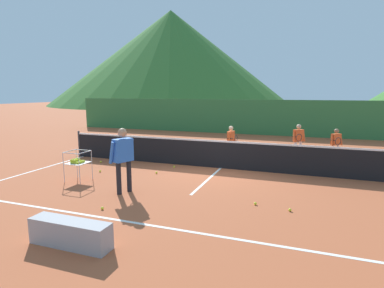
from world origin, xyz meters
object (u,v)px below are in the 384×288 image
student_0 (231,139)px  tennis_ball_5 (290,210)px  student_2 (336,141)px  ball_cart (77,161)px  tennis_net (221,154)px  student_1 (298,138)px  tennis_ball_2 (100,171)px  courtside_bench (70,233)px  tennis_ball_3 (255,204)px  tennis_ball_7 (174,167)px  tennis_ball_0 (156,173)px  tennis_ball_1 (102,208)px  tennis_ball_4 (101,162)px  instructor (123,154)px

student_0 → tennis_ball_5: size_ratio=19.27×
student_2 → ball_cart: student_2 is taller
tennis_net → student_1: 3.74m
tennis_ball_2 → courtside_bench: bearing=-59.2°
tennis_ball_3 → tennis_ball_7: size_ratio=1.00×
student_0 → student_2: (3.86, 1.09, -0.05)m
ball_cart → tennis_ball_0: ball_cart is taller
student_0 → tennis_ball_5: student_0 is taller
tennis_ball_1 → tennis_ball_3: size_ratio=1.00×
student_2 → student_1: bearing=176.8°
student_2 → tennis_net: bearing=-144.7°
tennis_ball_1 → tennis_ball_4: same height
tennis_ball_3 → courtside_bench: size_ratio=0.05×
tennis_ball_4 → tennis_ball_7: 2.90m
student_2 → tennis_ball_2: bearing=-148.4°
student_0 → tennis_ball_5: bearing=-63.4°
instructor → student_0: instructor is taller
tennis_ball_3 → tennis_ball_5: 0.80m
tennis_ball_4 → courtside_bench: (3.42, -5.53, 0.20)m
tennis_ball_4 → tennis_ball_3: bearing=-22.0°
ball_cart → tennis_ball_4: ball_cart is taller
tennis_net → ball_cart: size_ratio=13.41×
student_1 → tennis_ball_1: size_ratio=19.83×
instructor → ball_cart: (-1.89, 0.47, -0.43)m
student_0 → courtside_bench: 7.95m
courtside_bench → tennis_ball_2: bearing=120.8°
tennis_ball_5 → tennis_ball_3: bearing=170.0°
instructor → courtside_bench: instructor is taller
student_2 → tennis_ball_3: size_ratio=18.14×
student_1 → tennis_ball_1: 8.49m
tennis_ball_1 → tennis_ball_2: same height
ball_cart → tennis_net: bearing=39.4°
tennis_ball_3 → ball_cart: bearing=177.6°
ball_cart → tennis_ball_0: bearing=40.1°
student_0 → tennis_ball_2: size_ratio=19.27×
tennis_ball_0 → tennis_net: bearing=38.5°
tennis_ball_7 → ball_cart: bearing=-129.6°
student_0 → tennis_ball_0: bearing=-120.0°
tennis_ball_5 → courtside_bench: bearing=-140.0°
tennis_ball_3 → courtside_bench: (-2.70, -3.06, 0.20)m
student_0 → student_1: size_ratio=0.97×
student_2 → tennis_ball_1: size_ratio=18.14×
tennis_ball_0 → tennis_ball_5: 4.64m
student_0 → student_2: 4.01m
tennis_net → student_0: bearing=90.7°
student_0 → tennis_ball_4: (-4.43, -2.33, -0.75)m
courtside_bench → tennis_ball_7: bearing=95.2°
tennis_net → tennis_ball_4: (-4.45, -0.70, -0.47)m
tennis_net → tennis_ball_4: tennis_net is taller
tennis_ball_3 → tennis_ball_4: (-6.12, 2.47, 0.00)m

